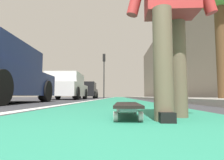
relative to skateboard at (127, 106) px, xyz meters
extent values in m
plane|color=#38383D|center=(8.79, 0.09, -0.09)|extent=(80.00, 80.00, 0.00)
cube|color=#288466|center=(22.79, 0.09, -0.09)|extent=(56.00, 2.02, 0.00)
cube|color=silver|center=(18.79, 1.26, -0.09)|extent=(52.00, 0.16, 0.01)
cube|color=#9E9B93|center=(16.79, -3.15, -0.03)|extent=(52.00, 3.20, 0.12)
cube|color=gray|center=(20.79, -6.14, 4.50)|extent=(40.00, 1.20, 9.19)
cylinder|color=white|center=(0.30, 0.08, -0.06)|extent=(0.07, 0.03, 0.07)
cylinder|color=white|center=(0.30, -0.09, -0.06)|extent=(0.07, 0.03, 0.07)
cylinder|color=white|center=(-0.30, 0.09, -0.06)|extent=(0.07, 0.03, 0.07)
cylinder|color=white|center=(-0.30, -0.08, -0.06)|extent=(0.07, 0.03, 0.07)
cube|color=silver|center=(0.30, -0.01, -0.01)|extent=(0.06, 0.12, 0.02)
cube|color=silver|center=(-0.30, 0.01, -0.01)|extent=(0.06, 0.12, 0.02)
cube|color=black|center=(0.00, 0.00, 0.01)|extent=(0.84, 0.22, 0.02)
cylinder|color=brown|center=(-0.27, -0.25, 0.32)|extent=(0.14, 0.14, 0.82)
cylinder|color=brown|center=(-0.01, -0.43, 0.32)|extent=(0.14, 0.14, 0.82)
cube|color=black|center=(-0.27, -0.25, -0.06)|extent=(0.26, 0.11, 0.07)
cube|color=#4C606B|center=(4.05, 3.28, 1.11)|extent=(0.12, 1.61, 0.51)
cylinder|color=black|center=(4.39, 2.42, 0.25)|extent=(0.69, 0.25, 0.68)
cube|color=silver|center=(9.33, 3.14, 0.45)|extent=(4.49, 1.98, 0.70)
cube|color=silver|center=(9.18, 3.14, 1.10)|extent=(2.49, 1.78, 0.60)
cube|color=#4C606B|center=(10.40, 3.17, 1.10)|extent=(0.08, 1.64, 0.51)
cylinder|color=black|center=(10.69, 4.07, 0.24)|extent=(0.68, 0.24, 0.67)
cylinder|color=black|center=(10.73, 2.29, 0.24)|extent=(0.68, 0.24, 0.67)
cylinder|color=black|center=(7.93, 4.00, 0.24)|extent=(0.68, 0.24, 0.67)
cylinder|color=black|center=(7.98, 2.22, 0.24)|extent=(0.68, 0.24, 0.67)
cube|color=black|center=(16.09, 3.13, 0.44)|extent=(4.56, 2.02, 0.70)
cube|color=black|center=(15.94, 3.13, 1.09)|extent=(2.54, 1.78, 0.60)
cube|color=#4C606B|center=(17.17, 3.18, 1.09)|extent=(0.11, 1.61, 0.51)
cylinder|color=black|center=(17.44, 4.06, 0.23)|extent=(0.65, 0.25, 0.64)
cylinder|color=black|center=(17.52, 2.33, 0.23)|extent=(0.65, 0.25, 0.64)
cylinder|color=black|center=(14.66, 3.94, 0.23)|extent=(0.65, 0.25, 0.64)
cylinder|color=black|center=(14.73, 2.21, 0.23)|extent=(0.65, 0.25, 0.64)
cylinder|color=#2D2D2D|center=(18.31, 1.66, 1.87)|extent=(0.12, 0.12, 3.92)
cube|color=black|center=(18.31, 1.66, 4.23)|extent=(0.24, 0.28, 0.80)
sphere|color=#360606|center=(18.44, 1.66, 4.49)|extent=(0.16, 0.16, 0.16)
sphere|color=gold|center=(18.44, 1.66, 4.23)|extent=(0.16, 0.16, 0.16)
sphere|color=black|center=(18.44, 1.66, 3.97)|extent=(0.16, 0.16, 0.16)
cylinder|color=brown|center=(3.58, -2.75, 1.37)|extent=(0.30, 0.30, 2.93)
cylinder|color=black|center=(10.54, -2.66, 0.33)|extent=(0.14, 0.14, 0.84)
cylinder|color=black|center=(10.27, -2.47, 0.33)|extent=(0.14, 0.14, 0.84)
cube|color=black|center=(10.54, -2.66, -0.06)|extent=(0.27, 0.10, 0.07)
cube|color=#33724C|center=(10.42, -2.55, 1.06)|extent=(0.25, 0.41, 0.62)
cylinder|color=#33724C|center=(10.42, -2.80, 1.06)|extent=(0.09, 0.24, 0.62)
cylinder|color=#33724C|center=(10.42, -2.31, 1.06)|extent=(0.09, 0.24, 0.62)
sphere|color=tan|center=(10.42, -2.55, 1.48)|extent=(0.23, 0.23, 0.23)
camera|label=1|loc=(-1.63, 0.07, 0.08)|focal=30.40mm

